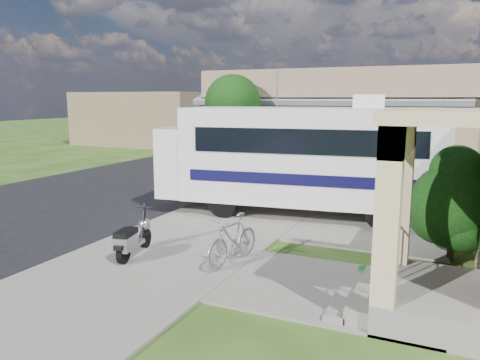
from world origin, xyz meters
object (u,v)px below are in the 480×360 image
at_px(shrub, 457,202).
at_px(van, 266,138).
at_px(bicycle, 233,242).
at_px(scooter, 132,239).
at_px(motorhome, 301,155).
at_px(pickup_truck, 225,153).
at_px(garden_hose, 369,275).

height_order(shrub, van, shrub).
distance_m(bicycle, van, 22.42).
bearing_deg(scooter, motorhome, 56.76).
relative_size(scooter, van, 0.26).
distance_m(pickup_truck, van, 7.92).
xyz_separation_m(bicycle, van, (-7.53, 21.11, 0.35)).
bearing_deg(bicycle, motorhome, 100.53).
bearing_deg(scooter, garden_hose, -0.63).
height_order(shrub, garden_hose, shrub).
xyz_separation_m(shrub, van, (-11.85, 18.67, -0.44)).
xyz_separation_m(motorhome, scooter, (-2.17, -5.51, -1.37)).
distance_m(shrub, scooter, 7.25).
height_order(motorhome, scooter, motorhome).
bearing_deg(pickup_truck, van, -93.96).
bearing_deg(garden_hose, motorhome, 122.22).
distance_m(motorhome, pickup_truck, 10.71).
distance_m(shrub, garden_hose, 2.81).
bearing_deg(van, motorhome, -70.09).
xyz_separation_m(scooter, bicycle, (2.23, 0.55, 0.05)).
distance_m(bicycle, garden_hose, 2.86).
height_order(scooter, garden_hose, scooter).
xyz_separation_m(shrub, bicycle, (-4.32, -2.45, -0.79)).
distance_m(motorhome, scooter, 6.08).
bearing_deg(van, garden_hose, -68.38).
bearing_deg(pickup_truck, garden_hose, 117.15).
relative_size(shrub, bicycle, 1.46).
bearing_deg(bicycle, garden_hose, 18.70).
relative_size(shrub, van, 0.42).
bearing_deg(pickup_truck, shrub, 126.18).
height_order(bicycle, van, van).
relative_size(motorhome, bicycle, 4.92).
height_order(scooter, pickup_truck, pickup_truck).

